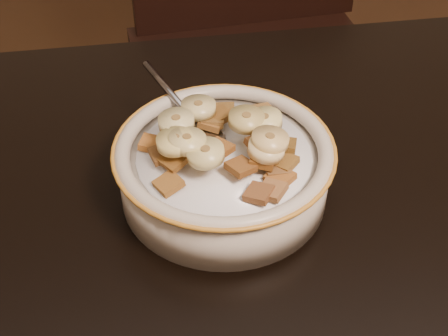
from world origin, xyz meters
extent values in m
cube|color=black|center=(-0.03, 0.73, 0.53)|extent=(0.50, 0.50, 1.05)
cylinder|color=#B2AC97|center=(-0.19, 0.17, 0.77)|extent=(0.18, 0.18, 0.04)
cylinder|color=white|center=(-0.19, 0.17, 0.79)|extent=(0.15, 0.15, 0.00)
ellipsoid|color=gray|center=(-0.20, 0.20, 0.80)|extent=(0.05, 0.05, 0.01)
cube|color=brown|center=(-0.18, 0.22, 0.80)|extent=(0.02, 0.02, 0.01)
cube|color=brown|center=(-0.14, 0.16, 0.80)|extent=(0.03, 0.03, 0.01)
cube|color=brown|center=(-0.15, 0.22, 0.80)|extent=(0.03, 0.03, 0.01)
cube|color=brown|center=(-0.16, 0.14, 0.81)|extent=(0.03, 0.03, 0.01)
cube|color=olive|center=(-0.19, 0.22, 0.81)|extent=(0.03, 0.03, 0.01)
cube|color=brown|center=(-0.22, 0.21, 0.80)|extent=(0.03, 0.03, 0.01)
cube|color=brown|center=(-0.23, 0.16, 0.81)|extent=(0.03, 0.03, 0.01)
cube|color=#9D5824|center=(-0.23, 0.17, 0.81)|extent=(0.03, 0.03, 0.01)
cube|color=brown|center=(-0.20, 0.15, 0.82)|extent=(0.03, 0.03, 0.01)
cube|color=brown|center=(-0.20, 0.23, 0.80)|extent=(0.02, 0.02, 0.01)
cube|color=brown|center=(-0.14, 0.14, 0.80)|extent=(0.03, 0.03, 0.01)
cube|color=brown|center=(-0.20, 0.20, 0.81)|extent=(0.03, 0.03, 0.01)
cube|color=brown|center=(-0.15, 0.14, 0.80)|extent=(0.02, 0.02, 0.01)
cube|color=#925933|center=(-0.16, 0.11, 0.80)|extent=(0.03, 0.03, 0.01)
cube|color=brown|center=(-0.24, 0.14, 0.80)|extent=(0.03, 0.03, 0.01)
cube|color=#9B5D26|center=(-0.15, 0.13, 0.80)|extent=(0.03, 0.03, 0.01)
cube|color=brown|center=(-0.18, 0.14, 0.81)|extent=(0.03, 0.03, 0.01)
cube|color=brown|center=(-0.16, 0.16, 0.81)|extent=(0.03, 0.03, 0.01)
cube|color=#945121|center=(-0.25, 0.19, 0.80)|extent=(0.03, 0.03, 0.01)
cube|color=brown|center=(-0.17, 0.11, 0.80)|extent=(0.03, 0.03, 0.01)
cube|color=olive|center=(-0.20, 0.20, 0.81)|extent=(0.02, 0.02, 0.01)
cube|color=brown|center=(-0.16, 0.16, 0.81)|extent=(0.03, 0.03, 0.01)
cube|color=brown|center=(-0.24, 0.17, 0.80)|extent=(0.02, 0.02, 0.01)
cube|color=brown|center=(-0.19, 0.21, 0.81)|extent=(0.03, 0.03, 0.01)
cylinder|color=#CABE7F|center=(-0.21, 0.15, 0.82)|extent=(0.04, 0.04, 0.01)
cylinder|color=beige|center=(-0.21, 0.21, 0.82)|extent=(0.04, 0.04, 0.01)
cylinder|color=#EADA8E|center=(-0.23, 0.19, 0.82)|extent=(0.04, 0.04, 0.01)
cylinder|color=tan|center=(-0.17, 0.18, 0.82)|extent=(0.04, 0.04, 0.01)
cylinder|color=#FCEB86|center=(-0.22, 0.16, 0.82)|extent=(0.04, 0.04, 0.01)
cylinder|color=#DDBE7D|center=(-0.16, 0.15, 0.82)|extent=(0.03, 0.03, 0.01)
cylinder|color=beige|center=(-0.16, 0.15, 0.82)|extent=(0.04, 0.03, 0.01)
cylinder|color=beige|center=(-0.15, 0.18, 0.82)|extent=(0.04, 0.04, 0.01)
cylinder|color=#E9DB71|center=(-0.23, 0.16, 0.82)|extent=(0.04, 0.04, 0.01)
camera|label=1|loc=(-0.25, -0.23, 1.15)|focal=50.00mm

